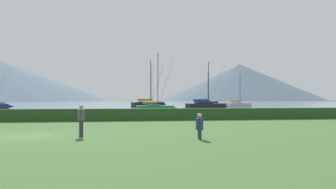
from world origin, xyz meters
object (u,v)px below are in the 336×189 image
Objects in this scene: sailboat_slip_10 at (148,104)px; person_standing_walker at (81,118)px; sailboat_slip_8 at (207,103)px; sailboat_slip_4 at (239,105)px; sailboat_slip_6 at (150,103)px; sailboat_slip_2 at (206,106)px; sailboat_slip_5 at (155,108)px; person_seated_viewer at (200,125)px.

sailboat_slip_10 is 55.76m from person_standing_walker.
sailboat_slip_8 is 0.96× the size of sailboat_slip_10.
sailboat_slip_10 reaches higher than sailboat_slip_4.
sailboat_slip_6 is 73.20m from person_standing_walker.
sailboat_slip_2 is at bearing -140.18° from sailboat_slip_4.
sailboat_slip_6 is at bearing 81.56° from sailboat_slip_5.
sailboat_slip_8 is at bearing 65.30° from sailboat_slip_2.
sailboat_slip_4 is 30.82m from sailboat_slip_5.
sailboat_slip_2 is 0.79× the size of sailboat_slip_10.
person_standing_walker is at bearing -118.52° from sailboat_slip_10.
sailboat_slip_5 is 32.43m from person_standing_walker.
sailboat_slip_2 is 0.74× the size of sailboat_slip_6.
person_standing_walker is (-5.76, 1.71, 0.29)m from person_seated_viewer.
sailboat_slip_6 is 1.07× the size of sailboat_slip_10.
sailboat_slip_4 is 0.75× the size of sailboat_slip_8.
sailboat_slip_2 reaches higher than sailboat_slip_4.
sailboat_slip_2 is 12.15m from sailboat_slip_5.
person_seated_viewer is at bearing -124.02° from sailboat_slip_4.
sailboat_slip_5 is 7.42× the size of person_seated_viewer.
person_standing_walker is (-29.10, -81.47, 0.23)m from sailboat_slip_8.
sailboat_slip_5 is 40.99m from sailboat_slip_6.
person_standing_walker is (-17.11, -38.37, 0.30)m from sailboat_slip_2.
sailboat_slip_6 is at bearing 95.39° from person_standing_walker.
person_seated_viewer is at bearing -104.40° from sailboat_slip_6.
sailboat_slip_2 is at bearing 28.60° from sailboat_slip_5.
sailboat_slip_10 reaches higher than sailboat_slip_8.
sailboat_slip_5 is 33.40m from person_seated_viewer.
person_seated_viewer is at bearing -96.98° from sailboat_slip_5.
sailboat_slip_4 reaches higher than person_standing_walker.
person_standing_walker is at bearing -107.32° from sailboat_slip_5.
person_seated_viewer is (-23.37, -54.79, 0.11)m from sailboat_slip_4.
sailboat_slip_8 is at bearing 79.15° from sailboat_slip_4.
sailboat_slip_5 is at bearing -155.66° from sailboat_slip_2.
sailboat_slip_5 reaches higher than sailboat_slip_2.
sailboat_slip_10 reaches higher than person_standing_walker.
person_standing_walker is (-29.14, -53.08, 0.39)m from sailboat_slip_4.
person_standing_walker is at bearing -126.94° from sailboat_slip_8.
sailboat_slip_6 is (-19.62, 19.50, 0.15)m from sailboat_slip_4.
sailboat_slip_5 is 54.50m from sailboat_slip_8.
sailboat_slip_5 is 5.62× the size of person_standing_walker.
sailboat_slip_5 is (-22.16, -21.41, -0.01)m from sailboat_slip_4.
sailboat_slip_5 is 0.78× the size of sailboat_slip_6.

